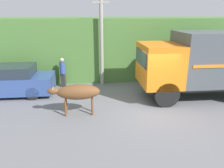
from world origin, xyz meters
TOP-DOWN VIEW (x-y plane):
  - ground_plane at (0.00, 0.00)m, footprint 60.00×60.00m
  - hillside_embankment at (0.00, 7.17)m, footprint 32.00×6.10m
  - building_backdrop at (-4.09, 5.69)m, footprint 5.22×2.70m
  - cargo_truck at (2.96, 1.28)m, footprint 6.07×2.49m
  - brown_cow at (-3.21, -0.13)m, footprint 2.17×0.65m
  - parked_suv at (-6.99, 2.54)m, footprint 4.79×1.84m
  - pedestrian_on_hill at (-4.22, 3.62)m, footprint 0.41×0.41m
  - utility_pole at (-1.94, 3.82)m, footprint 0.90×0.21m

SIDE VIEW (x-z plane):
  - ground_plane at x=0.00m, z-range 0.00..0.00m
  - parked_suv at x=-6.99m, z-range -0.02..1.57m
  - pedestrian_on_hill at x=-4.22m, z-range 0.09..1.81m
  - brown_cow at x=-3.21m, z-range 0.32..1.65m
  - building_backdrop at x=-4.09m, z-range 0.01..2.98m
  - cargo_truck at x=2.96m, z-range 0.20..3.49m
  - hillside_embankment at x=0.00m, z-range 0.00..3.83m
  - utility_pole at x=-1.94m, z-range 0.13..5.45m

